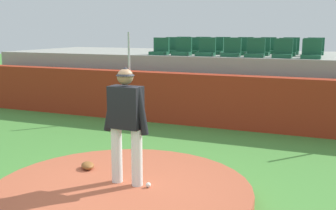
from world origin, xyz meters
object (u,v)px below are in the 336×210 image
at_px(stadium_chair_5, 283,52).
at_px(stadium_chair_8, 192,49).
at_px(stadium_chair_2, 206,50).
at_px(stadium_chair_14, 183,47).
at_px(stadium_chair_3, 231,51).
at_px(pitcher, 126,117).
at_px(stadium_chair_6, 311,52).
at_px(stadium_chair_13, 312,51).
at_px(stadium_chair_19, 291,49).
at_px(stadium_chair_7, 172,48).
at_px(stadium_chair_4, 255,51).
at_px(stadium_chair_0, 160,49).
at_px(stadium_chair_17, 245,48).
at_px(stadium_chair_9, 215,49).
at_px(stadium_chair_1, 182,50).
at_px(baseball, 148,185).
at_px(stadium_chair_12, 287,50).
at_px(stadium_chair_20, 315,49).
at_px(stadium_chair_10, 238,49).
at_px(stadium_chair_11, 261,50).
at_px(stadium_chair_15, 202,47).
at_px(stadium_chair_16, 222,48).
at_px(fielding_glove, 88,166).

height_order(stadium_chair_5, stadium_chair_8, same).
bearing_deg(stadium_chair_2, stadium_chair_14, -52.57).
distance_m(stadium_chair_2, stadium_chair_3, 0.72).
bearing_deg(stadium_chair_3, pitcher, 89.96).
xyz_separation_m(stadium_chair_6, stadium_chair_13, (-0.04, 0.90, 0.00)).
distance_m(pitcher, stadium_chair_5, 6.29).
height_order(pitcher, stadium_chair_19, stadium_chair_19).
relative_size(stadium_chair_7, stadium_chair_14, 1.00).
distance_m(stadium_chair_4, stadium_chair_5, 0.71).
distance_m(stadium_chair_0, stadium_chair_17, 2.79).
distance_m(stadium_chair_5, stadium_chair_9, 2.28).
bearing_deg(stadium_chair_7, stadium_chair_2, 147.59).
distance_m(stadium_chair_6, stadium_chair_8, 3.65).
bearing_deg(stadium_chair_13, stadium_chair_2, 17.49).
bearing_deg(pitcher, stadium_chair_8, 103.98).
height_order(stadium_chair_1, stadium_chair_13, same).
relative_size(baseball, stadium_chair_12, 0.15).
distance_m(stadium_chair_2, stadium_chair_7, 1.66).
bearing_deg(stadium_chair_8, stadium_chair_13, 179.86).
relative_size(baseball, stadium_chair_17, 0.15).
xyz_separation_m(baseball, stadium_chair_20, (1.74, 7.90, 1.63)).
distance_m(baseball, stadium_chair_10, 7.17).
xyz_separation_m(pitcher, stadium_chair_13, (2.05, 6.95, 0.66)).
relative_size(stadium_chair_11, stadium_chair_17, 1.00).
bearing_deg(stadium_chair_12, stadium_chair_7, -0.14).
xyz_separation_m(stadium_chair_7, stadium_chair_19, (3.50, 0.94, 0.00)).
bearing_deg(baseball, stadium_chair_13, 76.33).
relative_size(stadium_chair_2, stadium_chair_20, 1.00).
distance_m(stadium_chair_7, stadium_chair_17, 2.30).
height_order(pitcher, stadium_chair_15, stadium_chair_15).
height_order(stadium_chair_11, stadium_chair_16, same).
relative_size(stadium_chair_6, stadium_chair_10, 1.00).
bearing_deg(stadium_chair_11, stadium_chair_15, -22.81).
bearing_deg(stadium_chair_14, stadium_chair_7, 88.92).
height_order(fielding_glove, stadium_chair_4, stadium_chair_4).
height_order(stadium_chair_5, stadium_chair_14, same).
bearing_deg(stadium_chair_15, baseball, 102.62).
bearing_deg(stadium_chair_9, stadium_chair_5, 157.38).
relative_size(stadium_chair_5, stadium_chair_17, 1.00).
height_order(stadium_chair_3, stadium_chair_13, same).
bearing_deg(stadium_chair_13, stadium_chair_12, -0.86).
xyz_separation_m(stadium_chair_2, stadium_chair_10, (0.71, 0.87, 0.00)).
bearing_deg(stadium_chair_4, stadium_chair_1, -0.60).
bearing_deg(stadium_chair_16, stadium_chair_11, 147.50).
relative_size(stadium_chair_6, stadium_chair_7, 1.00).
bearing_deg(stadium_chair_20, stadium_chair_0, 23.22).
relative_size(stadium_chair_1, stadium_chair_6, 1.00).
distance_m(stadium_chair_9, stadium_chair_10, 0.73).
bearing_deg(stadium_chair_8, stadium_chair_10, 179.73).
distance_m(stadium_chair_9, stadium_chair_11, 1.39).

